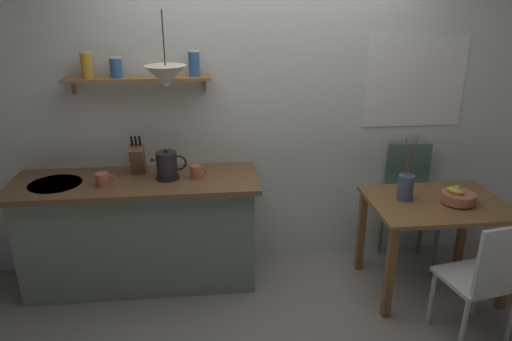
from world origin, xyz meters
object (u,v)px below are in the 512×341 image
object	(u,v)px
twig_vase	(406,187)
electric_kettle	(167,166)
dining_chair_near	(486,276)
coffee_mug_by_sink	(103,179)
dining_table	(434,216)
dining_chair_far	(408,201)
knife_block	(138,159)
fruit_bowl	(458,196)
pendant_lamp	(166,76)
coffee_mug_spare	(196,172)

from	to	relation	value
twig_vase	electric_kettle	bearing A→B (deg)	171.99
dining_chair_near	coffee_mug_by_sink	bearing A→B (deg)	161.25
dining_table	dining_chair_far	bearing A→B (deg)	91.66
knife_block	electric_kettle	bearing A→B (deg)	-29.09
dining_chair_near	electric_kettle	bearing A→B (deg)	155.37
knife_block	coffee_mug_by_sink	world-z (taller)	knife_block
fruit_bowl	coffee_mug_by_sink	bearing A→B (deg)	174.09
twig_vase	pendant_lamp	size ratio (longest dim) A/B	1.04
electric_kettle	coffee_mug_spare	xyz separation A→B (m)	(0.21, -0.02, -0.05)
twig_vase	coffee_mug_by_sink	xyz separation A→B (m)	(-2.21, 0.16, 0.09)
fruit_bowl	dining_chair_near	bearing A→B (deg)	-96.92
dining_chair_near	electric_kettle	distance (m)	2.30
dining_chair_near	dining_chair_far	size ratio (longest dim) A/B	0.89
dining_table	dining_chair_near	distance (m)	0.64
dining_table	twig_vase	world-z (taller)	twig_vase
twig_vase	pendant_lamp	world-z (taller)	pendant_lamp
dining_table	dining_chair_near	size ratio (longest dim) A/B	1.09
twig_vase	pendant_lamp	bearing A→B (deg)	176.37
dining_chair_far	fruit_bowl	distance (m)	0.56
fruit_bowl	dining_table	bearing A→B (deg)	159.59
dining_chair_far	dining_chair_near	bearing A→B (deg)	-86.14
dining_table	pendant_lamp	distance (m)	2.21
dining_chair_near	pendant_lamp	size ratio (longest dim) A/B	1.85
fruit_bowl	pendant_lamp	bearing A→B (deg)	174.04
electric_kettle	twig_vase	bearing A→B (deg)	-8.01
dining_table	fruit_bowl	world-z (taller)	fruit_bowl
dining_chair_near	coffee_mug_by_sink	world-z (taller)	coffee_mug_by_sink
dining_table	dining_chair_far	size ratio (longest dim) A/B	0.96
electric_kettle	fruit_bowl	bearing A→B (deg)	-9.52
dining_chair_near	dining_chair_far	bearing A→B (deg)	93.86
fruit_bowl	coffee_mug_by_sink	distance (m)	2.59
dining_chair_near	knife_block	xyz separation A→B (m)	(-2.27, 1.06, 0.51)
dining_chair_far	fruit_bowl	bearing A→B (deg)	-73.59
dining_chair_near	coffee_mug_by_sink	distance (m)	2.67
knife_block	pendant_lamp	xyz separation A→B (m)	(0.28, -0.27, 0.67)
dining_table	dining_chair_far	xyz separation A→B (m)	(-0.01, 0.44, -0.07)
dining_chair_far	pendant_lamp	xyz separation A→B (m)	(-1.93, -0.27, 1.13)
dining_chair_far	knife_block	distance (m)	2.25
twig_vase	knife_block	size ratio (longest dim) A/B	1.67
dining_chair_near	knife_block	world-z (taller)	knife_block
knife_block	twig_vase	bearing A→B (deg)	-10.70
fruit_bowl	twig_vase	size ratio (longest dim) A/B	0.47
twig_vase	coffee_mug_spare	xyz separation A→B (m)	(-1.55, 0.23, 0.10)
coffee_mug_by_sink	fruit_bowl	bearing A→B (deg)	-5.91
dining_chair_far	twig_vase	size ratio (longest dim) A/B	2.01
knife_block	coffee_mug_by_sink	size ratio (longest dim) A/B	2.25
dining_table	twig_vase	xyz separation A→B (m)	(-0.23, 0.06, 0.22)
coffee_mug_by_sink	pendant_lamp	distance (m)	0.90
fruit_bowl	coffee_mug_spare	world-z (taller)	coffee_mug_spare
dining_chair_far	twig_vase	world-z (taller)	twig_vase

